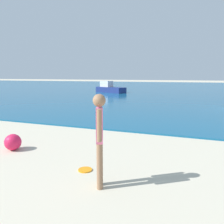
# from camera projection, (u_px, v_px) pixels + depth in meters

# --- Properties ---
(water) EXTENTS (160.00, 60.00, 0.06)m
(water) POSITION_uv_depth(u_px,v_px,m) (176.00, 88.00, 35.79)
(water) COLOR #14567F
(water) RESTS_ON ground
(person_standing) EXTENTS (0.22, 0.36, 1.67)m
(person_standing) POSITION_uv_depth(u_px,v_px,m) (100.00, 135.00, 3.85)
(person_standing) COLOR #936B4C
(person_standing) RESTS_ON ground
(frisbee) EXTENTS (0.29, 0.29, 0.03)m
(frisbee) POSITION_uv_depth(u_px,v_px,m) (85.00, 170.00, 4.69)
(frisbee) COLOR orange
(frisbee) RESTS_ON ground
(boat_far) EXTENTS (3.95, 2.72, 1.29)m
(boat_far) POSITION_uv_depth(u_px,v_px,m) (110.00, 88.00, 25.49)
(boat_far) COLOR navy
(boat_far) RESTS_ON water
(beach_ball) EXTENTS (0.44, 0.44, 0.44)m
(beach_ball) POSITION_uv_depth(u_px,v_px,m) (13.00, 142.00, 5.94)
(beach_ball) COLOR #E51E4C
(beach_ball) RESTS_ON ground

